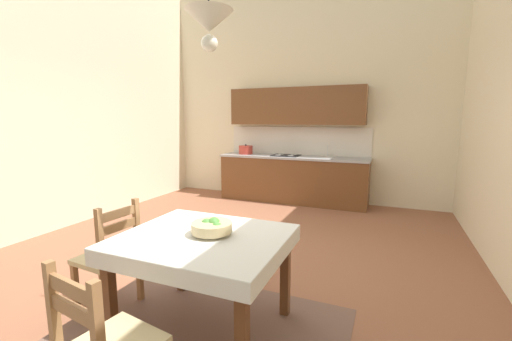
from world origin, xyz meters
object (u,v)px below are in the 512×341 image
object	(u,v)px
dining_chair_tv_side	(110,257)
fruit_bowl	(212,227)
kitchen_cabinetry	(293,158)
dining_table	(204,252)
pendant_lamp	(209,23)

from	to	relation	value
dining_chair_tv_side	fruit_bowl	world-z (taller)	dining_chair_tv_side
kitchen_cabinetry	fruit_bowl	bearing A→B (deg)	-82.14
dining_chair_tv_side	fruit_bowl	size ratio (longest dim) A/B	3.10
dining_chair_tv_side	fruit_bowl	xyz separation A→B (m)	(0.96, 0.08, 0.37)
fruit_bowl	dining_table	bearing A→B (deg)	-145.00
kitchen_cabinetry	dining_table	size ratio (longest dim) A/B	2.38
kitchen_cabinetry	fruit_bowl	world-z (taller)	kitchen_cabinetry
kitchen_cabinetry	dining_chair_tv_side	bearing A→B (deg)	-95.53
dining_chair_tv_side	pendant_lamp	size ratio (longest dim) A/B	1.16
dining_chair_tv_side	dining_table	bearing A→B (deg)	2.56
dining_table	fruit_bowl	bearing A→B (deg)	35.00
dining_table	fruit_bowl	distance (m)	0.20
dining_chair_tv_side	pendant_lamp	world-z (taller)	pendant_lamp
dining_table	pendant_lamp	size ratio (longest dim) A/B	1.50
pendant_lamp	dining_table	bearing A→B (deg)	-169.15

